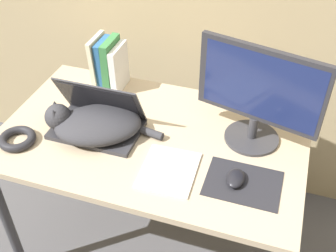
# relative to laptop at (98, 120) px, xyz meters

# --- Properties ---
(desk) EXTENTS (1.22, 0.75, 0.75)m
(desk) POSITION_rel_laptop_xyz_m (0.22, 0.03, -0.12)
(desk) COLOR tan
(desk) RESTS_ON ground_plane
(laptop) EXTENTS (0.35, 0.22, 0.22)m
(laptop) POSITION_rel_laptop_xyz_m (0.00, 0.00, 0.00)
(laptop) COLOR #2D2D33
(laptop) RESTS_ON desk
(cat) EXTENTS (0.46, 0.36, 0.13)m
(cat) POSITION_rel_laptop_xyz_m (0.00, -0.04, 0.01)
(cat) COLOR #333338
(cat) RESTS_ON desk
(external_monitor) EXTENTS (0.47, 0.22, 0.41)m
(external_monitor) POSITION_rel_laptop_xyz_m (0.61, 0.13, 0.17)
(external_monitor) COLOR #333338
(external_monitor) RESTS_ON desk
(mousepad) EXTENTS (0.27, 0.20, 0.00)m
(mousepad) POSITION_rel_laptop_xyz_m (0.62, -0.12, -0.04)
(mousepad) COLOR #232328
(mousepad) RESTS_ON desk
(computer_mouse) EXTENTS (0.06, 0.10, 0.03)m
(computer_mouse) POSITION_rel_laptop_xyz_m (0.59, -0.12, -0.02)
(computer_mouse) COLOR black
(computer_mouse) RESTS_ON mousepad
(book_row) EXTENTS (0.13, 0.15, 0.24)m
(book_row) POSITION_rel_laptop_xyz_m (-0.08, 0.30, 0.07)
(book_row) COLOR beige
(book_row) RESTS_ON desk
(cable_coil) EXTENTS (0.15, 0.15, 0.03)m
(cable_coil) POSITION_rel_laptop_xyz_m (-0.27, -0.18, -0.03)
(cable_coil) COLOR #232328
(cable_coil) RESTS_ON desk
(notepad) EXTENTS (0.21, 0.24, 0.01)m
(notepad) POSITION_rel_laptop_xyz_m (0.35, -0.14, -0.04)
(notepad) COLOR silver
(notepad) RESTS_ON desk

